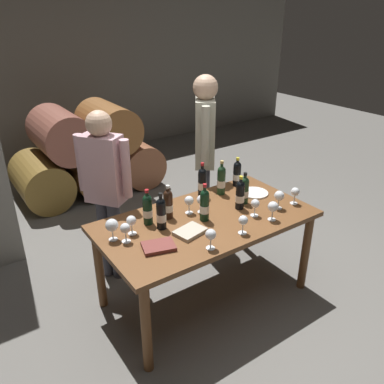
{
  "coord_description": "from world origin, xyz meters",
  "views": [
    {
      "loc": [
        -1.61,
        -2.13,
        2.26
      ],
      "look_at": [
        0.0,
        0.2,
        0.91
      ],
      "focal_mm": 36.55,
      "sensor_mm": 36.0,
      "label": 1
    }
  ],
  "objects_px": {
    "wine_bottle_3": "(237,173)",
    "wine_glass_8": "(273,207)",
    "wine_bottle_0": "(202,182)",
    "tasting_notebook": "(159,246)",
    "wine_glass_4": "(295,192)",
    "taster_seated_left": "(105,184)",
    "wine_bottle_8": "(244,190)",
    "wine_glass_9": "(112,226)",
    "wine_glass_7": "(279,196)",
    "serving_plate": "(255,193)",
    "sommelier_presenting": "(205,146)",
    "dining_table": "(206,228)",
    "wine_bottle_1": "(221,180)",
    "wine_glass_1": "(211,235)",
    "wine_bottle_4": "(204,205)",
    "wine_glass_3": "(202,200)",
    "wine_bottle_7": "(240,195)",
    "wine_bottle_2": "(148,209)",
    "wine_glass_5": "(189,201)",
    "wine_glass_6": "(131,221)",
    "wine_glass_10": "(255,204)",
    "leather_ledger": "(190,232)",
    "wine_bottle_5": "(168,204)",
    "wine_glass_0": "(243,221)",
    "wine_glass_2": "(125,229)",
    "wine_bottle_6": "(161,213)"
  },
  "relations": [
    {
      "from": "wine_bottle_0",
      "to": "tasting_notebook",
      "type": "xyz_separation_m",
      "value": [
        -0.73,
        -0.49,
        -0.12
      ]
    },
    {
      "from": "wine_bottle_6",
      "to": "wine_glass_10",
      "type": "bearing_deg",
      "value": -19.77
    },
    {
      "from": "wine_bottle_1",
      "to": "wine_glass_1",
      "type": "relative_size",
      "value": 2.08
    },
    {
      "from": "wine_bottle_0",
      "to": "wine_bottle_3",
      "type": "distance_m",
      "value": 0.39
    },
    {
      "from": "wine_bottle_0",
      "to": "sommelier_presenting",
      "type": "xyz_separation_m",
      "value": [
        0.32,
        0.4,
        0.15
      ]
    },
    {
      "from": "wine_bottle_3",
      "to": "wine_bottle_1",
      "type": "bearing_deg",
      "value": -165.75
    },
    {
      "from": "dining_table",
      "to": "wine_glass_5",
      "type": "relative_size",
      "value": 11.38
    },
    {
      "from": "wine_glass_3",
      "to": "wine_glass_5",
      "type": "relative_size",
      "value": 1.02
    },
    {
      "from": "wine_glass_7",
      "to": "wine_bottle_7",
      "type": "bearing_deg",
      "value": 144.96
    },
    {
      "from": "wine_bottle_1",
      "to": "wine_bottle_2",
      "type": "bearing_deg",
      "value": -173.0
    },
    {
      "from": "wine_bottle_8",
      "to": "wine_glass_9",
      "type": "distance_m",
      "value": 1.15
    },
    {
      "from": "wine_bottle_1",
      "to": "wine_glass_4",
      "type": "height_order",
      "value": "wine_bottle_1"
    },
    {
      "from": "wine_glass_10",
      "to": "leather_ledger",
      "type": "xyz_separation_m",
      "value": [
        -0.57,
        0.07,
        -0.09
      ]
    },
    {
      "from": "wine_bottle_2",
      "to": "sommelier_presenting",
      "type": "xyz_separation_m",
      "value": [
        0.94,
        0.56,
        0.16
      ]
    },
    {
      "from": "wine_bottle_3",
      "to": "wine_glass_2",
      "type": "xyz_separation_m",
      "value": [
        -1.27,
        -0.29,
        -0.02
      ]
    },
    {
      "from": "wine_glass_4",
      "to": "taster_seated_left",
      "type": "height_order",
      "value": "taster_seated_left"
    },
    {
      "from": "wine_bottle_6",
      "to": "wine_glass_0",
      "type": "relative_size",
      "value": 2.01
    },
    {
      "from": "wine_bottle_8",
      "to": "wine_glass_3",
      "type": "bearing_deg",
      "value": 170.19
    },
    {
      "from": "wine_glass_5",
      "to": "wine_glass_9",
      "type": "xyz_separation_m",
      "value": [
        -0.67,
        -0.02,
        0.01
      ]
    },
    {
      "from": "wine_glass_5",
      "to": "wine_glass_2",
      "type": "bearing_deg",
      "value": -170.74
    },
    {
      "from": "wine_bottle_4",
      "to": "wine_bottle_5",
      "type": "height_order",
      "value": "wine_bottle_4"
    },
    {
      "from": "wine_bottle_8",
      "to": "serving_plate",
      "type": "xyz_separation_m",
      "value": [
        0.2,
        0.08,
        -0.11
      ]
    },
    {
      "from": "wine_bottle_1",
      "to": "wine_bottle_4",
      "type": "relative_size",
      "value": 1.02
    },
    {
      "from": "wine_glass_1",
      "to": "sommelier_presenting",
      "type": "height_order",
      "value": "sommelier_presenting"
    },
    {
      "from": "wine_glass_9",
      "to": "dining_table",
      "type": "bearing_deg",
      "value": -9.92
    },
    {
      "from": "serving_plate",
      "to": "sommelier_presenting",
      "type": "xyz_separation_m",
      "value": [
        -0.09,
        0.63,
        0.28
      ]
    },
    {
      "from": "wine_bottle_5",
      "to": "wine_glass_0",
      "type": "height_order",
      "value": "wine_bottle_5"
    },
    {
      "from": "wine_bottle_0",
      "to": "dining_table",
      "type": "bearing_deg",
      "value": -120.96
    },
    {
      "from": "dining_table",
      "to": "tasting_notebook",
      "type": "xyz_separation_m",
      "value": [
        -0.52,
        -0.15,
        0.11
      ]
    },
    {
      "from": "wine_bottle_5",
      "to": "wine_bottle_0",
      "type": "bearing_deg",
      "value": 20.42
    },
    {
      "from": "wine_glass_1",
      "to": "wine_glass_4",
      "type": "height_order",
      "value": "wine_glass_1"
    },
    {
      "from": "wine_bottle_5",
      "to": "wine_glass_6",
      "type": "xyz_separation_m",
      "value": [
        -0.35,
        -0.06,
        -0.02
      ]
    },
    {
      "from": "wine_glass_8",
      "to": "taster_seated_left",
      "type": "bearing_deg",
      "value": 132.11
    },
    {
      "from": "wine_glass_6",
      "to": "sommelier_presenting",
      "type": "bearing_deg",
      "value": 29.44
    },
    {
      "from": "wine_glass_10",
      "to": "wine_bottle_8",
      "type": "bearing_deg",
      "value": 69.67
    },
    {
      "from": "wine_glass_7",
      "to": "wine_glass_10",
      "type": "bearing_deg",
      "value": 176.12
    },
    {
      "from": "wine_bottle_3",
      "to": "wine_glass_8",
      "type": "height_order",
      "value": "wine_bottle_3"
    },
    {
      "from": "wine_bottle_2",
      "to": "wine_glass_6",
      "type": "height_order",
      "value": "wine_bottle_2"
    },
    {
      "from": "wine_glass_7",
      "to": "wine_glass_8",
      "type": "xyz_separation_m",
      "value": [
        -0.18,
        -0.11,
        -0.0
      ]
    },
    {
      "from": "wine_bottle_4",
      "to": "tasting_notebook",
      "type": "xyz_separation_m",
      "value": [
        -0.49,
        -0.14,
        -0.12
      ]
    },
    {
      "from": "wine_bottle_1",
      "to": "wine_glass_8",
      "type": "xyz_separation_m",
      "value": [
        0.03,
        -0.59,
        -0.02
      ]
    },
    {
      "from": "wine_glass_6",
      "to": "sommelier_presenting",
      "type": "height_order",
      "value": "sommelier_presenting"
    },
    {
      "from": "wine_glass_7",
      "to": "wine_glass_9",
      "type": "distance_m",
      "value": 1.35
    },
    {
      "from": "wine_glass_8",
      "to": "wine_glass_10",
      "type": "bearing_deg",
      "value": 118.55
    },
    {
      "from": "tasting_notebook",
      "to": "serving_plate",
      "type": "distance_m",
      "value": 1.17
    },
    {
      "from": "wine_glass_2",
      "to": "wine_glass_9",
      "type": "xyz_separation_m",
      "value": [
        -0.07,
        0.08,
        0.01
      ]
    },
    {
      "from": "wine_bottle_8",
      "to": "wine_glass_8",
      "type": "distance_m",
      "value": 0.34
    },
    {
      "from": "wine_glass_5",
      "to": "sommelier_presenting",
      "type": "height_order",
      "value": "sommelier_presenting"
    },
    {
      "from": "wine_bottle_3",
      "to": "wine_glass_1",
      "type": "xyz_separation_m",
      "value": [
        -0.83,
        -0.7,
        -0.01
      ]
    },
    {
      "from": "wine_glass_3",
      "to": "wine_bottle_3",
      "type": "bearing_deg",
      "value": 22.67
    }
  ]
}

